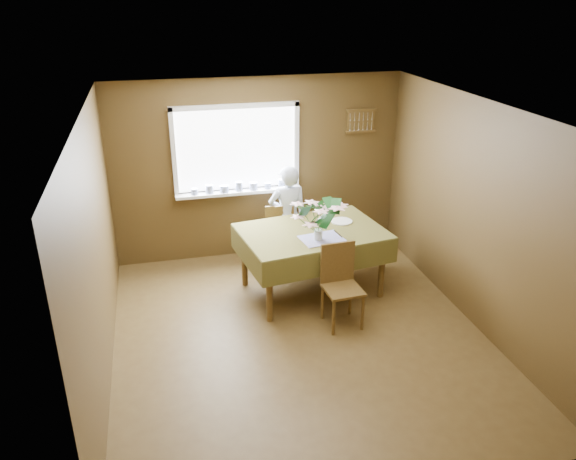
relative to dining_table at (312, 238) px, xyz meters
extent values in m
plane|color=#4F3A1B|center=(-0.40, -0.95, -0.73)|extent=(4.50, 4.50, 0.00)
plane|color=white|center=(-0.40, -0.95, 1.77)|extent=(4.50, 4.50, 0.00)
plane|color=brown|center=(-0.40, 1.30, 0.52)|extent=(4.00, 0.00, 4.00)
plane|color=brown|center=(-0.40, -3.20, 0.52)|extent=(4.00, 0.00, 4.00)
plane|color=brown|center=(-2.40, -0.95, 0.52)|extent=(0.00, 4.50, 4.50)
plane|color=brown|center=(1.60, -0.95, 0.52)|extent=(0.00, 4.50, 4.50)
cube|color=white|center=(-0.70, 1.28, 0.82)|extent=(1.60, 0.01, 1.10)
cube|color=white|center=(-0.70, 1.27, 1.40)|extent=(1.72, 0.06, 0.06)
cube|color=white|center=(-0.70, 1.27, 0.24)|extent=(1.72, 0.06, 0.06)
cube|color=white|center=(-1.53, 1.27, 0.82)|extent=(0.06, 0.06, 1.22)
cube|color=white|center=(0.13, 1.27, 0.82)|extent=(0.06, 0.06, 1.22)
cube|color=white|center=(-0.70, 1.20, 0.25)|extent=(1.72, 0.20, 0.04)
cylinder|color=white|center=(-1.31, 1.18, 0.31)|extent=(0.09, 0.09, 0.08)
cylinder|color=white|center=(-1.11, 1.18, 0.33)|extent=(0.11, 0.11, 0.12)
cylinder|color=white|center=(-0.90, 1.18, 0.32)|extent=(0.12, 0.12, 0.09)
cylinder|color=white|center=(-0.70, 1.18, 0.33)|extent=(0.10, 0.10, 0.13)
cylinder|color=white|center=(-0.50, 1.18, 0.32)|extent=(0.11, 0.11, 0.10)
cylinder|color=white|center=(-0.30, 1.18, 0.31)|extent=(0.09, 0.09, 0.08)
cylinder|color=white|center=(-0.10, 1.18, 0.33)|extent=(0.11, 0.11, 0.12)
cube|color=brown|center=(1.05, 1.27, 1.12)|extent=(0.40, 0.03, 0.30)
cube|color=brown|center=(1.05, 1.26, 1.27)|extent=(0.44, 0.04, 0.03)
cube|color=brown|center=(1.05, 1.26, 0.97)|extent=(0.44, 0.04, 0.03)
cylinder|color=brown|center=(-0.66, -0.56, -0.34)|extent=(0.08, 0.08, 0.78)
cylinder|color=brown|center=(0.79, -0.35, -0.34)|extent=(0.08, 0.08, 0.78)
cylinder|color=brown|center=(-0.79, 0.35, -0.34)|extent=(0.08, 0.08, 0.78)
cylinder|color=brown|center=(0.66, 0.56, -0.34)|extent=(0.08, 0.08, 0.78)
cube|color=brown|center=(0.00, 0.00, 0.07)|extent=(1.78, 1.32, 0.04)
cube|color=#443F19|center=(0.00, 0.00, 0.10)|extent=(1.86, 1.39, 0.01)
cube|color=#443F19|center=(0.08, -0.57, -0.06)|extent=(1.69, 0.26, 0.31)
cube|color=#443F19|center=(-0.08, 0.58, -0.06)|extent=(1.69, 0.26, 0.31)
cube|color=#443F19|center=(-0.85, -0.12, -0.06)|extent=(0.18, 1.15, 0.31)
cube|color=#443F19|center=(0.84, 0.13, -0.06)|extent=(0.18, 1.15, 0.31)
cube|color=#4A6ED2|center=(0.04, -0.27, 0.11)|extent=(0.54, 0.43, 0.01)
cylinder|color=brown|center=(-0.01, 1.06, -0.53)|extent=(0.04, 0.04, 0.41)
cylinder|color=brown|center=(-0.33, 1.12, -0.53)|extent=(0.04, 0.04, 0.41)
cylinder|color=brown|center=(-0.07, 0.74, -0.53)|extent=(0.04, 0.04, 0.41)
cylinder|color=brown|center=(-0.39, 0.80, -0.53)|extent=(0.04, 0.04, 0.41)
cube|color=brown|center=(-0.20, 0.93, -0.31)|extent=(0.44, 0.44, 0.03)
cube|color=brown|center=(-0.23, 0.75, -0.07)|extent=(0.38, 0.10, 0.45)
cylinder|color=brown|center=(-0.04, -1.01, -0.51)|extent=(0.04, 0.04, 0.43)
cylinder|color=brown|center=(0.31, -0.99, -0.51)|extent=(0.04, 0.04, 0.43)
cylinder|color=brown|center=(-0.06, -0.67, -0.51)|extent=(0.04, 0.04, 0.43)
cylinder|color=brown|center=(0.29, -0.64, -0.51)|extent=(0.04, 0.04, 0.43)
cube|color=brown|center=(0.12, -0.83, -0.28)|extent=(0.43, 0.43, 0.03)
cube|color=brown|center=(0.11, -0.64, -0.03)|extent=(0.41, 0.05, 0.48)
imported|color=white|center=(-0.11, 0.78, -0.01)|extent=(0.54, 0.37, 1.43)
cylinder|color=white|center=(-0.01, -0.28, 0.17)|extent=(0.10, 0.10, 0.13)
cylinder|color=#33662D|center=(-0.01, -0.28, 0.27)|extent=(0.06, 0.06, 0.09)
cylinder|color=white|center=(0.44, 0.18, 0.11)|extent=(0.34, 0.34, 0.01)
cube|color=silver|center=(0.26, -0.19, 0.11)|extent=(0.04, 0.22, 0.00)
camera|label=1|loc=(-1.78, -6.00, 2.83)|focal=35.00mm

